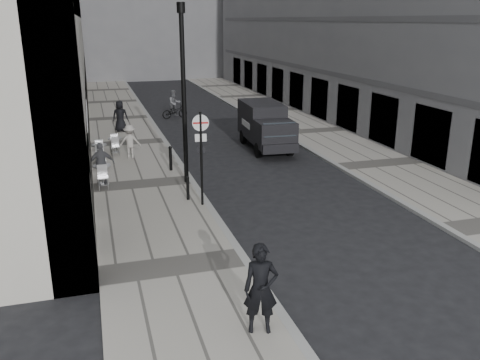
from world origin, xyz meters
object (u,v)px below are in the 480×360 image
Objects in this scene: walking_man at (261,289)px; sign_post at (201,146)px; lamppost at (183,86)px; panel_van at (265,124)px; cyclist at (175,107)px.

sign_post is at bearing 101.14° from walking_man.
lamppost is at bearing 102.29° from walking_man.
cyclist is at bearing 110.53° from panel_van.
sign_post is at bearing -120.20° from panel_van.
sign_post is 0.48× the size of lamppost.
panel_van reaches higher than walking_man.
walking_man is 0.40× the size of panel_van.
panel_van is (5.11, 7.82, -0.98)m from sign_post.
lamppost is 1.39× the size of panel_van.
walking_man is 8.17m from sign_post.
lamppost is (0.44, 10.91, 2.93)m from walking_man.
sign_post is 9.39m from panel_van.
cyclist is (-3.16, 9.98, -0.57)m from panel_van.
cyclist is (2.00, 14.95, -3.30)m from lamppost.
sign_post is at bearing -89.03° from lamppost.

